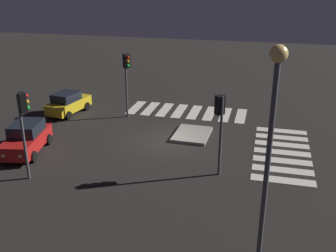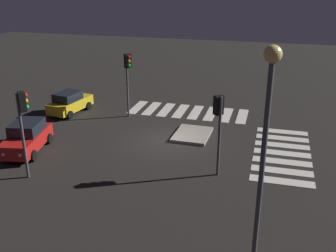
{
  "view_description": "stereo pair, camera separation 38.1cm",
  "coord_description": "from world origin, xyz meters",
  "px_view_note": "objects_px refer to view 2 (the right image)",
  "views": [
    {
      "loc": [
        -21.94,
        -5.58,
        9.75
      ],
      "look_at": [
        0.0,
        0.0,
        1.0
      ],
      "focal_mm": 42.41,
      "sensor_mm": 36.0,
      "label": 1
    },
    {
      "loc": [
        -21.84,
        -5.95,
        9.75
      ],
      "look_at": [
        0.0,
        0.0,
        1.0
      ],
      "focal_mm": 42.41,
      "sensor_mm": 36.0,
      "label": 2
    }
  ],
  "objects_px": {
    "traffic_light_north": "(128,70)",
    "street_lamp": "(266,124)",
    "traffic_light_south": "(218,116)",
    "traffic_island": "(192,134)",
    "car_red": "(27,137)",
    "traffic_light_west": "(23,114)",
    "car_yellow": "(70,103)"
  },
  "relations": [
    {
      "from": "car_yellow",
      "to": "traffic_light_south",
      "type": "relative_size",
      "value": 0.92
    },
    {
      "from": "car_red",
      "to": "car_yellow",
      "type": "distance_m",
      "value": 6.88
    },
    {
      "from": "traffic_light_north",
      "to": "street_lamp",
      "type": "xyz_separation_m",
      "value": [
        -13.33,
        -9.73,
        1.82
      ]
    },
    {
      "from": "street_lamp",
      "to": "car_red",
      "type": "bearing_deg",
      "value": 65.0
    },
    {
      "from": "car_yellow",
      "to": "traffic_light_west",
      "type": "bearing_deg",
      "value": -153.82
    },
    {
      "from": "traffic_light_south",
      "to": "car_red",
      "type": "bearing_deg",
      "value": 45.06
    },
    {
      "from": "car_yellow",
      "to": "traffic_light_north",
      "type": "distance_m",
      "value": 5.32
    },
    {
      "from": "traffic_island",
      "to": "traffic_light_west",
      "type": "bearing_deg",
      "value": 137.66
    },
    {
      "from": "car_red",
      "to": "street_lamp",
      "type": "distance_m",
      "value": 15.45
    },
    {
      "from": "car_red",
      "to": "traffic_light_south",
      "type": "distance_m",
      "value": 11.3
    },
    {
      "from": "car_red",
      "to": "car_yellow",
      "type": "bearing_deg",
      "value": 177.0
    },
    {
      "from": "traffic_island",
      "to": "street_lamp",
      "type": "distance_m",
      "value": 13.04
    },
    {
      "from": "car_red",
      "to": "traffic_light_south",
      "type": "relative_size",
      "value": 0.99
    },
    {
      "from": "traffic_light_south",
      "to": "street_lamp",
      "type": "height_order",
      "value": "street_lamp"
    },
    {
      "from": "traffic_island",
      "to": "traffic_light_south",
      "type": "xyz_separation_m",
      "value": [
        -4.72,
        -2.24,
        3.11
      ]
    },
    {
      "from": "traffic_light_north",
      "to": "street_lamp",
      "type": "distance_m",
      "value": 16.6
    },
    {
      "from": "car_yellow",
      "to": "traffic_light_south",
      "type": "bearing_deg",
      "value": -110.04
    },
    {
      "from": "street_lamp",
      "to": "traffic_light_south",
      "type": "bearing_deg",
      "value": 20.41
    },
    {
      "from": "traffic_light_south",
      "to": "street_lamp",
      "type": "distance_m",
      "value": 7.07
    },
    {
      "from": "traffic_light_west",
      "to": "traffic_light_south",
      "type": "relative_size",
      "value": 1.07
    },
    {
      "from": "traffic_light_south",
      "to": "traffic_island",
      "type": "bearing_deg",
      "value": -19.94
    },
    {
      "from": "traffic_light_west",
      "to": "car_red",
      "type": "bearing_deg",
      "value": 77.34
    },
    {
      "from": "car_yellow",
      "to": "street_lamp",
      "type": "height_order",
      "value": "street_lamp"
    },
    {
      "from": "traffic_light_west",
      "to": "car_yellow",
      "type": "bearing_deg",
      "value": 58.32
    },
    {
      "from": "car_red",
      "to": "traffic_light_west",
      "type": "height_order",
      "value": "traffic_light_west"
    },
    {
      "from": "traffic_light_south",
      "to": "traffic_light_west",
      "type": "bearing_deg",
      "value": 61.82
    },
    {
      "from": "car_red",
      "to": "car_yellow",
      "type": "height_order",
      "value": "car_red"
    },
    {
      "from": "car_red",
      "to": "traffic_island",
      "type": "bearing_deg",
      "value": 107.88
    },
    {
      "from": "car_yellow",
      "to": "traffic_light_south",
      "type": "height_order",
      "value": "traffic_light_south"
    },
    {
      "from": "traffic_light_north",
      "to": "traffic_light_west",
      "type": "xyz_separation_m",
      "value": [
        -9.81,
        1.7,
        -0.08
      ]
    },
    {
      "from": "car_red",
      "to": "street_lamp",
      "type": "relative_size",
      "value": 0.54
    },
    {
      "from": "car_yellow",
      "to": "traffic_light_west",
      "type": "distance_m",
      "value": 10.31
    }
  ]
}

